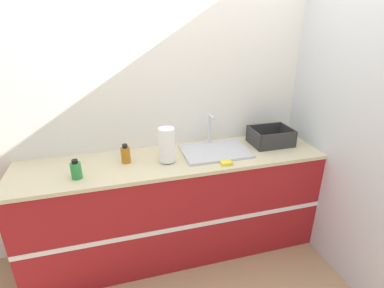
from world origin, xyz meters
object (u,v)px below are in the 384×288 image
(sink, at_px, (215,150))
(dish_rack, at_px, (270,138))
(bottle_green, at_px, (76,170))
(bottle_amber, at_px, (126,154))
(paper_towel_roll, at_px, (167,145))

(sink, relative_size, dish_rack, 1.57)
(bottle_green, bearing_deg, sink, 7.69)
(bottle_amber, bearing_deg, dish_rack, 1.08)
(sink, distance_m, bottle_amber, 0.74)
(paper_towel_roll, relative_size, dish_rack, 0.80)
(sink, relative_size, paper_towel_roll, 1.97)
(dish_rack, height_order, bottle_green, dish_rack)
(bottle_green, height_order, bottle_amber, bottle_amber)
(sink, height_order, dish_rack, sink)
(sink, distance_m, paper_towel_roll, 0.45)
(paper_towel_roll, bearing_deg, bottle_green, -173.09)
(bottle_amber, bearing_deg, bottle_green, -156.07)
(paper_towel_roll, bearing_deg, dish_rack, 5.95)
(dish_rack, distance_m, bottle_amber, 1.28)
(sink, xyz_separation_m, bottle_amber, (-0.74, 0.01, 0.05))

